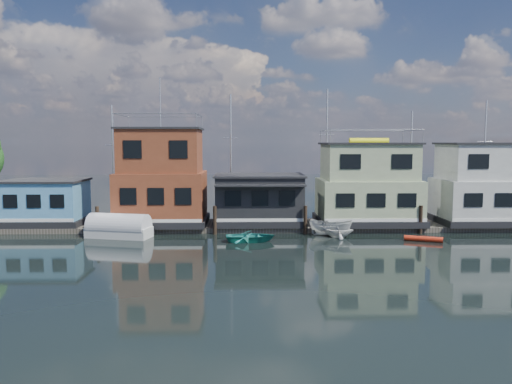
{
  "coord_description": "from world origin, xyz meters",
  "views": [
    {
      "loc": [
        -1.62,
        -28.85,
        7.13
      ],
      "look_at": [
        -0.76,
        12.0,
        3.0
      ],
      "focal_mm": 35.0,
      "sensor_mm": 36.0,
      "label": 1
    }
  ],
  "objects_px": {
    "houseboat_blue": "(46,202)",
    "dinghy_white": "(338,230)",
    "houseboat_white": "(488,185)",
    "red_kayak": "(423,239)",
    "motorboat": "(330,228)",
    "houseboat_dark": "(259,199)",
    "houseboat_red": "(162,179)",
    "dinghy_teal": "(251,237)",
    "houseboat_green": "(368,185)",
    "tarp_runabout": "(119,228)"
  },
  "relations": [
    {
      "from": "houseboat_dark",
      "to": "dinghy_white",
      "type": "height_order",
      "value": "houseboat_dark"
    },
    {
      "from": "houseboat_blue",
      "to": "houseboat_white",
      "type": "height_order",
      "value": "houseboat_white"
    },
    {
      "from": "houseboat_red",
      "to": "dinghy_teal",
      "type": "bearing_deg",
      "value": -38.25
    },
    {
      "from": "houseboat_green",
      "to": "tarp_runabout",
      "type": "bearing_deg",
      "value": -168.73
    },
    {
      "from": "houseboat_dark",
      "to": "tarp_runabout",
      "type": "xyz_separation_m",
      "value": [
        -10.59,
        -3.88,
        -1.7
      ]
    },
    {
      "from": "houseboat_dark",
      "to": "dinghy_white",
      "type": "distance_m",
      "value": 7.42
    },
    {
      "from": "houseboat_dark",
      "to": "motorboat",
      "type": "distance_m",
      "value": 6.68
    },
    {
      "from": "tarp_runabout",
      "to": "red_kayak",
      "type": "bearing_deg",
      "value": 8.1
    },
    {
      "from": "houseboat_blue",
      "to": "dinghy_teal",
      "type": "bearing_deg",
      "value": -18.8
    },
    {
      "from": "houseboat_red",
      "to": "dinghy_white",
      "type": "relative_size",
      "value": 5.2
    },
    {
      "from": "houseboat_white",
      "to": "dinghy_white",
      "type": "relative_size",
      "value": 3.68
    },
    {
      "from": "red_kayak",
      "to": "motorboat",
      "type": "relative_size",
      "value": 0.78
    },
    {
      "from": "houseboat_white",
      "to": "motorboat",
      "type": "relative_size",
      "value": 2.49
    },
    {
      "from": "houseboat_red",
      "to": "houseboat_green",
      "type": "bearing_deg",
      "value": 0.0
    },
    {
      "from": "motorboat",
      "to": "red_kayak",
      "type": "bearing_deg",
      "value": -83.39
    },
    {
      "from": "tarp_runabout",
      "to": "red_kayak",
      "type": "distance_m",
      "value": 22.31
    },
    {
      "from": "houseboat_red",
      "to": "dinghy_teal",
      "type": "distance_m",
      "value": 9.93
    },
    {
      "from": "houseboat_red",
      "to": "houseboat_white",
      "type": "relative_size",
      "value": 1.41
    },
    {
      "from": "houseboat_red",
      "to": "dinghy_teal",
      "type": "relative_size",
      "value": 3.37
    },
    {
      "from": "houseboat_white",
      "to": "red_kayak",
      "type": "bearing_deg",
      "value": -141.33
    },
    {
      "from": "houseboat_green",
      "to": "dinghy_teal",
      "type": "xyz_separation_m",
      "value": [
        -9.78,
        -5.69,
        -3.19
      ]
    },
    {
      "from": "houseboat_green",
      "to": "motorboat",
      "type": "relative_size",
      "value": 2.49
    },
    {
      "from": "houseboat_red",
      "to": "motorboat",
      "type": "distance_m",
      "value": 14.23
    },
    {
      "from": "houseboat_green",
      "to": "dinghy_teal",
      "type": "height_order",
      "value": "houseboat_green"
    },
    {
      "from": "houseboat_white",
      "to": "tarp_runabout",
      "type": "xyz_separation_m",
      "value": [
        -29.59,
        -3.9,
        -2.82
      ]
    },
    {
      "from": "houseboat_red",
      "to": "red_kayak",
      "type": "height_order",
      "value": "houseboat_red"
    },
    {
      "from": "houseboat_blue",
      "to": "houseboat_dark",
      "type": "distance_m",
      "value": 17.5
    },
    {
      "from": "houseboat_white",
      "to": "motorboat",
      "type": "xyz_separation_m",
      "value": [
        -13.69,
        -3.68,
        -2.88
      ]
    },
    {
      "from": "dinghy_teal",
      "to": "red_kayak",
      "type": "bearing_deg",
      "value": -95.73
    },
    {
      "from": "houseboat_dark",
      "to": "houseboat_white",
      "type": "distance_m",
      "value": 19.03
    },
    {
      "from": "houseboat_red",
      "to": "houseboat_green",
      "type": "distance_m",
      "value": 17.01
    },
    {
      "from": "houseboat_red",
      "to": "red_kayak",
      "type": "bearing_deg",
      "value": -16.74
    },
    {
      "from": "houseboat_red",
      "to": "dinghy_white",
      "type": "height_order",
      "value": "houseboat_red"
    },
    {
      "from": "houseboat_red",
      "to": "motorboat",
      "type": "xyz_separation_m",
      "value": [
        13.31,
        -3.68,
        -3.45
      ]
    },
    {
      "from": "houseboat_white",
      "to": "tarp_runabout",
      "type": "distance_m",
      "value": 29.98
    },
    {
      "from": "houseboat_blue",
      "to": "dinghy_white",
      "type": "height_order",
      "value": "houseboat_blue"
    },
    {
      "from": "red_kayak",
      "to": "dinghy_white",
      "type": "relative_size",
      "value": 1.16
    },
    {
      "from": "houseboat_blue",
      "to": "red_kayak",
      "type": "relative_size",
      "value": 2.42
    },
    {
      "from": "houseboat_blue",
      "to": "motorboat",
      "type": "height_order",
      "value": "houseboat_blue"
    },
    {
      "from": "houseboat_red",
      "to": "tarp_runabout",
      "type": "height_order",
      "value": "houseboat_red"
    },
    {
      "from": "red_kayak",
      "to": "dinghy_white",
      "type": "xyz_separation_m",
      "value": [
        -5.86,
        1.58,
        0.41
      ]
    },
    {
      "from": "houseboat_blue",
      "to": "houseboat_green",
      "type": "distance_m",
      "value": 26.53
    },
    {
      "from": "dinghy_teal",
      "to": "motorboat",
      "type": "relative_size",
      "value": 1.04
    },
    {
      "from": "dinghy_teal",
      "to": "houseboat_green",
      "type": "bearing_deg",
      "value": -64.54
    },
    {
      "from": "tarp_runabout",
      "to": "houseboat_green",
      "type": "bearing_deg",
      "value": 24.52
    },
    {
      "from": "houseboat_dark",
      "to": "red_kayak",
      "type": "relative_size",
      "value": 2.8
    },
    {
      "from": "houseboat_blue",
      "to": "red_kayak",
      "type": "xyz_separation_m",
      "value": [
        29.12,
        -5.9,
        -2.01
      ]
    },
    {
      "from": "houseboat_dark",
      "to": "red_kayak",
      "type": "bearing_deg",
      "value": -26.85
    },
    {
      "from": "red_kayak",
      "to": "houseboat_green",
      "type": "bearing_deg",
      "value": 135.74
    },
    {
      "from": "houseboat_white",
      "to": "dinghy_white",
      "type": "xyz_separation_m",
      "value": [
        -13.24,
        -4.32,
        -2.94
      ]
    }
  ]
}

